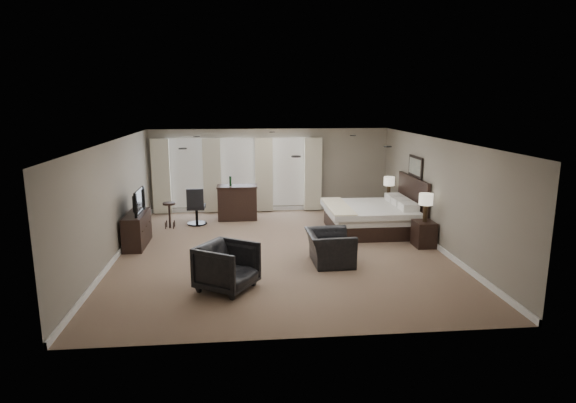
{
  "coord_description": "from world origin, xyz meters",
  "views": [
    {
      "loc": [
        -0.9,
        -10.8,
        3.5
      ],
      "look_at": [
        0.2,
        0.4,
        1.1
      ],
      "focal_mm": 30.0,
      "sensor_mm": 36.0,
      "label": 1
    }
  ],
  "objects": [
    {
      "name": "bar_counter",
      "position": [
        -1.03,
        3.15,
        0.51
      ],
      "size": [
        1.18,
        0.61,
        1.03
      ],
      "primitive_type": "cube",
      "color": "black",
      "rests_on": "ground"
    },
    {
      "name": "armchair_far",
      "position": [
        -1.2,
        -2.23,
        0.49
      ],
      "size": [
        1.25,
        1.27,
        0.97
      ],
      "primitive_type": "imported",
      "rotation": [
        0.0,
        0.0,
        1.0
      ],
      "color": "black",
      "rests_on": "ground"
    },
    {
      "name": "window_bay",
      "position": [
        -1.0,
        4.11,
        1.2
      ],
      "size": [
        5.25,
        0.2,
        2.3
      ],
      "color": "silver",
      "rests_on": "room"
    },
    {
      "name": "lamp_far",
      "position": [
        3.47,
        2.93,
        0.92
      ],
      "size": [
        0.32,
        0.32,
        0.66
      ],
      "primitive_type": "cube",
      "color": "beige",
      "rests_on": "nightstand_far"
    },
    {
      "name": "desk_chair",
      "position": [
        -2.19,
        2.67,
        0.54
      ],
      "size": [
        0.56,
        0.56,
        1.08
      ],
      "primitive_type": "cube",
      "rotation": [
        0.0,
        0.0,
        3.12
      ],
      "color": "black",
      "rests_on": "ground"
    },
    {
      "name": "lamp_near",
      "position": [
        3.47,
        0.03,
        0.96
      ],
      "size": [
        0.33,
        0.33,
        0.68
      ],
      "primitive_type": "cube",
      "color": "beige",
      "rests_on": "nightstand_near"
    },
    {
      "name": "bed",
      "position": [
        2.58,
        1.48,
        0.73
      ],
      "size": [
        2.31,
        2.2,
        1.47
      ],
      "primitive_type": "cube",
      "color": "silver",
      "rests_on": "ground"
    },
    {
      "name": "nightstand_near",
      "position": [
        3.47,
        0.03,
        0.31
      ],
      "size": [
        0.46,
        0.57,
        0.62
      ],
      "primitive_type": "cube",
      "color": "black",
      "rests_on": "ground"
    },
    {
      "name": "tv",
      "position": [
        -3.45,
        0.77,
        0.87
      ],
      "size": [
        0.59,
        1.02,
        0.13
      ],
      "primitive_type": "imported",
      "rotation": [
        0.0,
        0.0,
        1.57
      ],
      "color": "black",
      "rests_on": "dresser"
    },
    {
      "name": "room",
      "position": [
        0.0,
        0.0,
        1.3
      ],
      "size": [
        7.6,
        8.6,
        2.64
      ],
      "color": "#765E4B",
      "rests_on": "ground"
    },
    {
      "name": "armchair_near",
      "position": [
        0.97,
        -0.98,
        0.48
      ],
      "size": [
        0.74,
        1.11,
        0.96
      ],
      "primitive_type": "imported",
      "rotation": [
        0.0,
        0.0,
        1.6
      ],
      "color": "black",
      "rests_on": "ground"
    },
    {
      "name": "bar_stool_left",
      "position": [
        -2.9,
        2.36,
        0.36
      ],
      "size": [
        0.41,
        0.41,
        0.72
      ],
      "primitive_type": "cube",
      "rotation": [
        0.0,
        0.0,
        -0.24
      ],
      "color": "black",
      "rests_on": "ground"
    },
    {
      "name": "wall_art",
      "position": [
        3.7,
        1.48,
        1.75
      ],
      "size": [
        0.04,
        0.96,
        0.56
      ],
      "primitive_type": "cube",
      "color": "slate",
      "rests_on": "room"
    },
    {
      "name": "bar_stool_right",
      "position": [
        -1.2,
        3.13,
        0.35
      ],
      "size": [
        0.39,
        0.39,
        0.7
      ],
      "primitive_type": "cube",
      "rotation": [
        0.0,
        0.0,
        -0.21
      ],
      "color": "black",
      "rests_on": "ground"
    },
    {
      "name": "dresser",
      "position": [
        -3.45,
        0.77,
        0.4
      ],
      "size": [
        0.45,
        1.39,
        0.81
      ],
      "primitive_type": "cube",
      "color": "black",
      "rests_on": "ground"
    },
    {
      "name": "nightstand_far",
      "position": [
        3.47,
        2.93,
        0.29
      ],
      "size": [
        0.44,
        0.54,
        0.59
      ],
      "primitive_type": "cube",
      "color": "black",
      "rests_on": "ground"
    }
  ]
}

